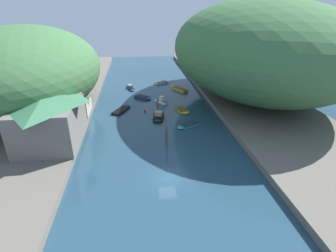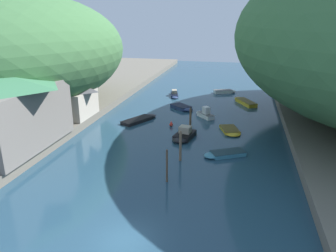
{
  "view_description": "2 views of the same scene",
  "coord_description": "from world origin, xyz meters",
  "px_view_note": "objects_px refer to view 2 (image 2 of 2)",
  "views": [
    {
      "loc": [
        -3.67,
        -30.24,
        22.46
      ],
      "look_at": [
        1.41,
        10.76,
        3.14
      ],
      "focal_mm": 28.0,
      "sensor_mm": 36.0,
      "label": 1
    },
    {
      "loc": [
        7.49,
        -18.59,
        15.59
      ],
      "look_at": [
        -0.51,
        16.65,
        3.17
      ],
      "focal_mm": 35.0,
      "sensor_mm": 36.0,
      "label": 2
    }
  ],
  "objects_px": {
    "boat_cabin_cruiser": "(204,114)",
    "boat_navy_launch": "(183,108)",
    "boathouse_shed": "(68,96)",
    "boat_red_skiff": "(244,101)",
    "channel_buoy_near": "(171,124)",
    "waterfront_building": "(4,109)",
    "boat_near_quay": "(141,119)",
    "boat_open_rowboat": "(174,95)",
    "boat_yellow_tender": "(184,135)",
    "boat_small_dinghy": "(223,154)",
    "boat_mid_channel": "(226,91)",
    "boat_far_upstream": "(231,131)"
  },
  "relations": [
    {
      "from": "boathouse_shed",
      "to": "boat_open_rowboat",
      "type": "relative_size",
      "value": 1.33
    },
    {
      "from": "boat_yellow_tender",
      "to": "waterfront_building",
      "type": "bearing_deg",
      "value": 37.36
    },
    {
      "from": "boat_near_quay",
      "to": "channel_buoy_near",
      "type": "distance_m",
      "value": 5.41
    },
    {
      "from": "boat_far_upstream",
      "to": "boat_open_rowboat",
      "type": "bearing_deg",
      "value": -76.15
    },
    {
      "from": "boat_red_skiff",
      "to": "boathouse_shed",
      "type": "bearing_deg",
      "value": -173.51
    },
    {
      "from": "channel_buoy_near",
      "to": "boathouse_shed",
      "type": "bearing_deg",
      "value": -173.27
    },
    {
      "from": "boat_near_quay",
      "to": "boat_small_dinghy",
      "type": "distance_m",
      "value": 17.0
    },
    {
      "from": "boat_yellow_tender",
      "to": "channel_buoy_near",
      "type": "xyz_separation_m",
      "value": [
        -2.66,
        4.54,
        -0.16
      ]
    },
    {
      "from": "waterfront_building",
      "to": "boathouse_shed",
      "type": "height_order",
      "value": "waterfront_building"
    },
    {
      "from": "boat_navy_launch",
      "to": "channel_buoy_near",
      "type": "relative_size",
      "value": 5.94
    },
    {
      "from": "boat_cabin_cruiser",
      "to": "boat_mid_channel",
      "type": "bearing_deg",
      "value": 41.96
    },
    {
      "from": "boat_red_skiff",
      "to": "channel_buoy_near",
      "type": "bearing_deg",
      "value": -151.24
    },
    {
      "from": "boat_cabin_cruiser",
      "to": "channel_buoy_near",
      "type": "height_order",
      "value": "boat_cabin_cruiser"
    },
    {
      "from": "boat_cabin_cruiser",
      "to": "boat_navy_launch",
      "type": "bearing_deg",
      "value": 98.1
    },
    {
      "from": "boat_far_upstream",
      "to": "boat_red_skiff",
      "type": "distance_m",
      "value": 16.47
    },
    {
      "from": "boat_mid_channel",
      "to": "boat_yellow_tender",
      "type": "distance_m",
      "value": 28.19
    },
    {
      "from": "boat_near_quay",
      "to": "boathouse_shed",
      "type": "bearing_deg",
      "value": -133.58
    },
    {
      "from": "boat_red_skiff",
      "to": "channel_buoy_near",
      "type": "distance_m",
      "value": 18.78
    },
    {
      "from": "boat_near_quay",
      "to": "boat_mid_channel",
      "type": "distance_m",
      "value": 24.63
    },
    {
      "from": "boat_open_rowboat",
      "to": "channel_buoy_near",
      "type": "bearing_deg",
      "value": 86.48
    },
    {
      "from": "boat_open_rowboat",
      "to": "boat_cabin_cruiser",
      "type": "distance_m",
      "value": 14.59
    },
    {
      "from": "waterfront_building",
      "to": "boat_small_dinghy",
      "type": "relative_size",
      "value": 2.79
    },
    {
      "from": "boat_red_skiff",
      "to": "boat_yellow_tender",
      "type": "distance_m",
      "value": 21.64
    },
    {
      "from": "boat_far_upstream",
      "to": "boat_small_dinghy",
      "type": "relative_size",
      "value": 0.95
    },
    {
      "from": "waterfront_building",
      "to": "channel_buoy_near",
      "type": "xyz_separation_m",
      "value": [
        16.17,
        13.98,
        -5.17
      ]
    },
    {
      "from": "boat_near_quay",
      "to": "boat_red_skiff",
      "type": "xyz_separation_m",
      "value": [
        15.42,
        14.04,
        0.12
      ]
    },
    {
      "from": "boat_small_dinghy",
      "to": "boat_red_skiff",
      "type": "bearing_deg",
      "value": -33.63
    },
    {
      "from": "boat_navy_launch",
      "to": "boat_yellow_tender",
      "type": "bearing_deg",
      "value": 52.45
    },
    {
      "from": "boat_far_upstream",
      "to": "channel_buoy_near",
      "type": "distance_m",
      "value": 8.62
    },
    {
      "from": "waterfront_building",
      "to": "boat_small_dinghy",
      "type": "distance_m",
      "value": 25.32
    },
    {
      "from": "boat_near_quay",
      "to": "boat_small_dinghy",
      "type": "bearing_deg",
      "value": -11.54
    },
    {
      "from": "waterfront_building",
      "to": "boat_near_quay",
      "type": "xyz_separation_m",
      "value": [
        11.03,
        15.66,
        -5.25
      ]
    },
    {
      "from": "boat_navy_launch",
      "to": "boat_far_upstream",
      "type": "bearing_deg",
      "value": 82.5
    },
    {
      "from": "boat_far_upstream",
      "to": "boat_cabin_cruiser",
      "type": "xyz_separation_m",
      "value": [
        -4.41,
        6.29,
        0.34
      ]
    },
    {
      "from": "boat_red_skiff",
      "to": "channel_buoy_near",
      "type": "xyz_separation_m",
      "value": [
        -10.28,
        -15.71,
        -0.03
      ]
    },
    {
      "from": "boathouse_shed",
      "to": "boat_navy_launch",
      "type": "relative_size",
      "value": 1.52
    },
    {
      "from": "boat_near_quay",
      "to": "channel_buoy_near",
      "type": "xyz_separation_m",
      "value": [
        5.14,
        -1.68,
        0.08
      ]
    },
    {
      "from": "boat_cabin_cruiser",
      "to": "boat_navy_launch",
      "type": "distance_m",
      "value": 5.49
    },
    {
      "from": "boat_cabin_cruiser",
      "to": "channel_buoy_near",
      "type": "bearing_deg",
      "value": -167.34
    },
    {
      "from": "boat_mid_channel",
      "to": "boat_yellow_tender",
      "type": "xyz_separation_m",
      "value": [
        -3.83,
        -27.92,
        0.16
      ]
    },
    {
      "from": "boat_near_quay",
      "to": "boat_red_skiff",
      "type": "distance_m",
      "value": 20.85
    },
    {
      "from": "boathouse_shed",
      "to": "boat_open_rowboat",
      "type": "bearing_deg",
      "value": 59.23
    },
    {
      "from": "boat_near_quay",
      "to": "boat_open_rowboat",
      "type": "bearing_deg",
      "value": 110.89
    },
    {
      "from": "channel_buoy_near",
      "to": "boat_yellow_tender",
      "type": "bearing_deg",
      "value": -59.6
    },
    {
      "from": "boat_mid_channel",
      "to": "boat_cabin_cruiser",
      "type": "bearing_deg",
      "value": -31.43
    },
    {
      "from": "boat_navy_launch",
      "to": "boat_small_dinghy",
      "type": "bearing_deg",
      "value": 65.55
    },
    {
      "from": "boat_navy_launch",
      "to": "channel_buoy_near",
      "type": "xyz_separation_m",
      "value": [
        -0.06,
        -9.23,
        0.01
      ]
    },
    {
      "from": "waterfront_building",
      "to": "boat_red_skiff",
      "type": "xyz_separation_m",
      "value": [
        26.45,
        29.69,
        -5.13
      ]
    },
    {
      "from": "channel_buoy_near",
      "to": "boat_far_upstream",
      "type": "bearing_deg",
      "value": -4.47
    },
    {
      "from": "boat_yellow_tender",
      "to": "boat_red_skiff",
      "type": "bearing_deg",
      "value": -99.87
    }
  ]
}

